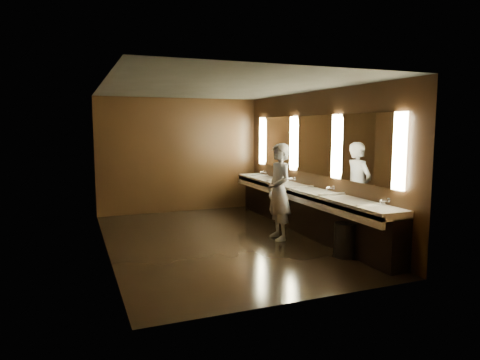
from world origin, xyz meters
name	(u,v)px	position (x,y,z in m)	size (l,w,h in m)	color
floor	(220,240)	(0.00, 0.00, 0.00)	(6.00, 6.00, 0.00)	black
ceiling	(219,87)	(0.00, 0.00, 2.80)	(4.00, 6.00, 0.02)	#2D2D2B
wall_back	(180,155)	(0.00, 3.00, 1.40)	(4.00, 0.02, 2.80)	black
wall_front	(302,187)	(0.00, -3.00, 1.40)	(4.00, 0.02, 2.80)	black
wall_left	(105,170)	(-2.00, 0.00, 1.40)	(0.02, 6.00, 2.80)	black
wall_right	(314,162)	(2.00, 0.00, 1.40)	(0.02, 6.00, 2.80)	black
sink_counter	(304,208)	(1.79, 0.00, 0.50)	(0.55, 5.40, 1.01)	black
mirror_band	(314,145)	(1.98, 0.00, 1.75)	(0.06, 5.03, 1.15)	#FFF4B9
person	(279,192)	(1.07, -0.30, 0.90)	(0.66, 0.43, 1.80)	#859DC6
trash_bin	(345,240)	(1.58, -1.69, 0.28)	(0.36, 0.36, 0.56)	black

